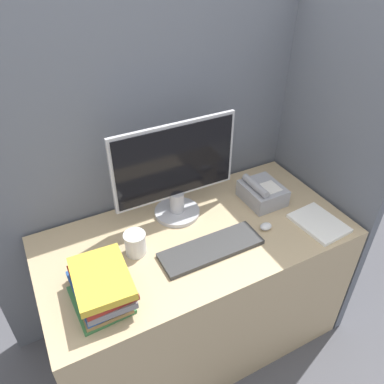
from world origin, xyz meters
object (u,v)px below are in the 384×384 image
keyboard (211,248)px  mouse (266,226)px  desk_telephone (262,193)px  coffee_cup (135,244)px  monitor (176,173)px  book_stack (101,286)px

keyboard → mouse: mouse is taller
mouse → desk_telephone: size_ratio=0.28×
keyboard → coffee_cup: bearing=154.9°
mouse → monitor: bearing=136.9°
mouse → book_stack: size_ratio=0.19×
desk_telephone → mouse: bearing=-120.6°
keyboard → desk_telephone: size_ratio=2.18×
monitor → coffee_cup: monitor is taller
coffee_cup → book_stack: bearing=-139.2°
keyboard → mouse: bearing=0.5°
keyboard → desk_telephone: bearing=25.4°
monitor → mouse: monitor is taller
mouse → desk_telephone: 0.22m
monitor → keyboard: bearing=-85.7°
desk_telephone → keyboard: bearing=-154.6°
monitor → keyboard: size_ratio=1.29×
book_stack → desk_telephone: size_ratio=1.45×
monitor → mouse: (0.31, -0.29, -0.22)m
mouse → book_stack: book_stack is taller
keyboard → mouse: (0.29, 0.00, 0.00)m
mouse → book_stack: 0.78m
book_stack → coffee_cup: bearing=40.8°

